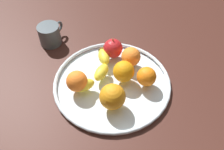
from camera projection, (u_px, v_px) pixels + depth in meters
The scene contains 10 objects.
ground_plane at pixel (112, 88), 85.54cm from camera, with size 156.03×156.03×4.00cm, color #402019.
fruit_bowl at pixel (112, 83), 83.35cm from camera, with size 38.76×38.76×1.80cm.
banana at pixel (97, 70), 83.33cm from camera, with size 22.19×9.57×3.78cm.
apple at pixel (113, 48), 88.18cm from camera, with size 6.83×6.83×7.63cm.
orange_front_right at pixel (113, 97), 73.59cm from camera, with size 7.85×7.85×7.85cm, color orange.
orange_center at pixel (124, 71), 80.82cm from camera, with size 6.97×6.97×6.97cm, color orange.
orange_back_right at pixel (147, 77), 79.81cm from camera, with size 6.31×6.31×6.31cm, color orange.
orange_back_left at pixel (131, 57), 85.53cm from camera, with size 6.62×6.62×6.62cm, color orange.
orange_front_left at pixel (77, 81), 78.25cm from camera, with size 6.72×6.72×6.72cm, color orange.
ambient_mug at pixel (50, 35), 95.21cm from camera, with size 11.59×8.17×7.80cm.
Camera 1 is at (-45.22, -28.23, 65.04)cm, focal length 40.36 mm.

